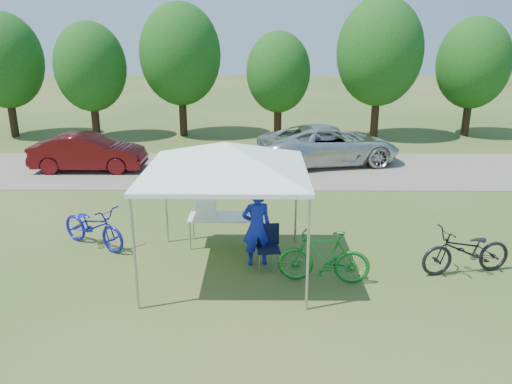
% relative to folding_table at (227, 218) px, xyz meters
% --- Properties ---
extents(ground, '(100.00, 100.00, 0.00)m').
position_rel_folding_table_xyz_m(ground, '(0.10, -1.37, -0.66)').
color(ground, '#2D5119').
rests_on(ground, ground).
extents(gravel_strip, '(24.00, 5.00, 0.02)m').
position_rel_folding_table_xyz_m(gravel_strip, '(0.10, 6.63, -0.65)').
color(gravel_strip, gray).
rests_on(gravel_strip, ground).
extents(canopy, '(4.53, 4.53, 3.00)m').
position_rel_folding_table_xyz_m(canopy, '(0.10, -1.37, 1.99)').
color(canopy, '#A5A5AA').
rests_on(canopy, ground).
extents(treeline, '(24.89, 4.28, 6.30)m').
position_rel_folding_table_xyz_m(treeline, '(-0.20, 12.68, 2.87)').
color(treeline, '#382314').
rests_on(treeline, ground).
extents(folding_table, '(1.72, 0.72, 0.71)m').
position_rel_folding_table_xyz_m(folding_table, '(0.00, 0.00, 0.00)').
color(folding_table, white).
rests_on(folding_table, ground).
extents(folding_chair, '(0.51, 0.53, 0.91)m').
position_rel_folding_table_xyz_m(folding_chair, '(0.94, -1.13, -0.13)').
color(folding_chair, black).
rests_on(folding_chair, ground).
extents(cooler, '(0.46, 0.32, 0.33)m').
position_rel_folding_table_xyz_m(cooler, '(-0.46, 0.00, 0.21)').
color(cooler, white).
rests_on(cooler, folding_table).
extents(ice_cream_cup, '(0.07, 0.07, 0.05)m').
position_rel_folding_table_xyz_m(ice_cream_cup, '(0.43, -0.05, 0.07)').
color(ice_cream_cup, gold).
rests_on(ice_cream_cup, folding_table).
extents(cyclist, '(0.69, 0.53, 1.70)m').
position_rel_folding_table_xyz_m(cyclist, '(0.70, -1.03, 0.19)').
color(cyclist, '#1622B7').
rests_on(cyclist, ground).
extents(bike_blue, '(1.98, 1.58, 1.00)m').
position_rel_folding_table_xyz_m(bike_blue, '(-3.04, -0.14, -0.16)').
color(bike_blue, '#1315A7').
rests_on(bike_blue, ground).
extents(bike_green, '(1.85, 0.73, 1.08)m').
position_rel_folding_table_xyz_m(bike_green, '(2.02, -1.81, -0.12)').
color(bike_green, '#1B7D2B').
rests_on(bike_green, ground).
extents(bike_dark, '(1.99, 1.00, 1.00)m').
position_rel_folding_table_xyz_m(bike_dark, '(4.97, -1.43, -0.16)').
color(bike_dark, black).
rests_on(bike_dark, ground).
extents(minivan, '(5.64, 3.51, 1.45)m').
position_rel_folding_table_xyz_m(minivan, '(3.34, 7.51, 0.08)').
color(minivan, silver).
rests_on(minivan, gravel_strip).
extents(sedan, '(3.96, 1.41, 1.30)m').
position_rel_folding_table_xyz_m(sedan, '(-5.32, 6.49, 0.01)').
color(sedan, '#4E0D0F').
rests_on(sedan, gravel_strip).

